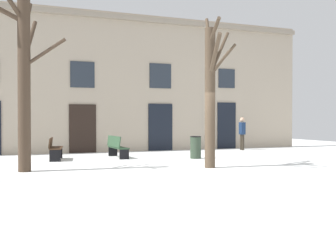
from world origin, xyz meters
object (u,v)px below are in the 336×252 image
at_px(tree_center, 211,89).
at_px(person_strolling, 242,132).
at_px(bench_facing_shops, 55,148).
at_px(litter_bin, 196,147).
at_px(tree_left_of_center, 23,76).
at_px(bench_by_litter_bin, 117,147).

bearing_deg(tree_center, person_strolling, 51.21).
xyz_separation_m(tree_center, bench_facing_shops, (-4.53, 4.62, -2.14)).
bearing_deg(person_strolling, litter_bin, -45.25).
height_order(tree_left_of_center, bench_facing_shops, tree_left_of_center).
xyz_separation_m(bench_facing_shops, person_strolling, (9.69, 1.80, 0.48)).
distance_m(tree_center, litter_bin, 3.90).
distance_m(bench_facing_shops, person_strolling, 9.87).
distance_m(bench_by_litter_bin, person_strolling, 7.38).
relative_size(bench_by_litter_bin, bench_facing_shops, 1.10).
bearing_deg(tree_center, tree_left_of_center, 168.17).
distance_m(tree_center, bench_facing_shops, 6.82).
relative_size(tree_left_of_center, bench_facing_shops, 3.65).
bearing_deg(tree_center, bench_facing_shops, 134.40).
height_order(bench_facing_shops, person_strolling, person_strolling).
xyz_separation_m(tree_left_of_center, bench_facing_shops, (1.31, 3.40, -2.49)).
distance_m(tree_center, person_strolling, 8.41).
bearing_deg(bench_facing_shops, litter_bin, -95.42).
bearing_deg(bench_by_litter_bin, bench_facing_shops, 89.28).
distance_m(tree_center, bench_by_litter_bin, 5.51).
height_order(tree_left_of_center, person_strolling, tree_left_of_center).
bearing_deg(bench_by_litter_bin, person_strolling, -78.11).
relative_size(litter_bin, bench_facing_shops, 0.56).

